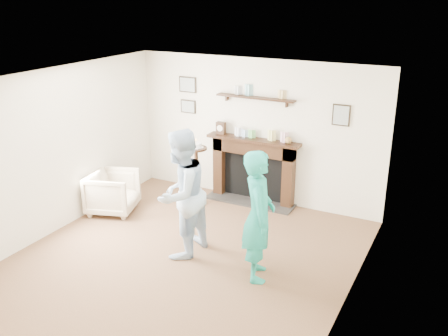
{
  "coord_description": "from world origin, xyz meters",
  "views": [
    {
      "loc": [
        3.29,
        -5.15,
        3.56
      ],
      "look_at": [
        0.19,
        0.9,
        1.12
      ],
      "focal_mm": 40.0,
      "sensor_mm": 36.0,
      "label": 1
    }
  ],
  "objects": [
    {
      "name": "room_shell",
      "position": [
        -0.0,
        0.69,
        1.62
      ],
      "size": [
        4.54,
        5.02,
        2.52
      ],
      "color": "#EDE6C9",
      "rests_on": "ground"
    },
    {
      "name": "woman",
      "position": [
        1.07,
        0.13,
        0.0
      ],
      "size": [
        0.64,
        0.75,
        1.73
      ],
      "primitive_type": "imported",
      "rotation": [
        0.0,
        0.0,
        2.01
      ],
      "color": "teal",
      "rests_on": "ground"
    },
    {
      "name": "pedestal_table",
      "position": [
        -0.8,
        1.8,
        0.73
      ],
      "size": [
        0.37,
        0.37,
        1.19
      ],
      "color": "black",
      "rests_on": "ground"
    },
    {
      "name": "man",
      "position": [
        -0.11,
        0.2,
        0.0
      ],
      "size": [
        0.74,
        0.93,
        1.83
      ],
      "primitive_type": "imported",
      "rotation": [
        0.0,
        0.0,
        -1.63
      ],
      "color": "#CBD9FF",
      "rests_on": "ground"
    },
    {
      "name": "ground",
      "position": [
        0.0,
        0.0,
        0.0
      ],
      "size": [
        5.0,
        5.0,
        0.0
      ],
      "primitive_type": "plane",
      "color": "brown",
      "rests_on": "ground"
    },
    {
      "name": "armchair",
      "position": [
        -1.9,
        0.88,
        0.0
      ],
      "size": [
        0.97,
        0.95,
        0.7
      ],
      "primitive_type": "imported",
      "rotation": [
        0.0,
        0.0,
        1.89
      ],
      "color": "#BEAD8D",
      "rests_on": "ground"
    }
  ]
}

